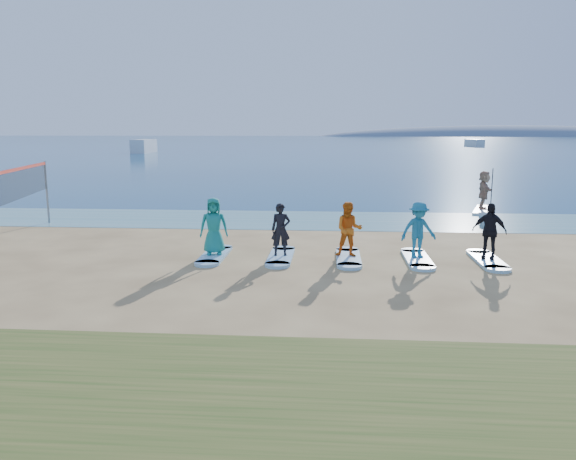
# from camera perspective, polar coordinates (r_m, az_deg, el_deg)

# --- Properties ---
(ground) EXTENTS (600.00, 600.00, 0.00)m
(ground) POSITION_cam_1_polar(r_m,az_deg,el_deg) (13.32, 3.64, -6.25)
(ground) COLOR tan
(ground) RESTS_ON ground
(shallow_water) EXTENTS (600.00, 600.00, 0.00)m
(shallow_water) POSITION_cam_1_polar(r_m,az_deg,el_deg) (23.57, 4.04, 1.01)
(shallow_water) COLOR teal
(shallow_water) RESTS_ON ground
(ocean) EXTENTS (600.00, 600.00, 0.00)m
(ocean) POSITION_cam_1_polar(r_m,az_deg,el_deg) (172.81, 4.48, 8.93)
(ocean) COLOR navy
(ocean) RESTS_ON ground
(island_ridge) EXTENTS (220.00, 56.00, 18.00)m
(island_ridge) POSITION_cam_1_polar(r_m,az_deg,el_deg) (326.86, 21.62, 8.85)
(island_ridge) COLOR slate
(island_ridge) RESTS_ON ground
(volleyball_net) EXTENTS (2.14, 8.85, 2.50)m
(volleyball_net) POSITION_cam_1_polar(r_m,az_deg,el_deg) (20.44, -26.53, 3.91)
(volleyball_net) COLOR gray
(volleyball_net) RESTS_ON ground
(paddleboard) EXTENTS (1.60, 3.07, 0.12)m
(paddleboard) POSITION_cam_1_polar(r_m,az_deg,el_deg) (27.61, 19.17, 1.92)
(paddleboard) COLOR silver
(paddleboard) RESTS_ON ground
(paddleboarder) EXTENTS (0.77, 1.69, 1.76)m
(paddleboarder) POSITION_cam_1_polar(r_m,az_deg,el_deg) (27.50, 19.28, 3.86)
(paddleboarder) COLOR tan
(paddleboarder) RESTS_ON paddleboard
(boat_offshore_a) EXTENTS (2.60, 7.62, 2.13)m
(boat_offshore_a) POSITION_cam_1_polar(r_m,az_deg,el_deg) (94.70, -14.40, 7.61)
(boat_offshore_a) COLOR silver
(boat_offshore_a) RESTS_ON ground
(boat_offshore_b) EXTENTS (3.00, 6.59, 1.62)m
(boat_offshore_b) POSITION_cam_1_polar(r_m,az_deg,el_deg) (129.10, 18.38, 8.03)
(boat_offshore_b) COLOR silver
(boat_offshore_b) RESTS_ON ground
(surfboard_0) EXTENTS (0.70, 2.20, 0.09)m
(surfboard_0) POSITION_cam_1_polar(r_m,az_deg,el_deg) (16.95, -7.48, -2.57)
(surfboard_0) COLOR #97CBEA
(surfboard_0) RESTS_ON ground
(student_0) EXTENTS (0.91, 0.68, 1.69)m
(student_0) POSITION_cam_1_polar(r_m,az_deg,el_deg) (16.78, -7.55, 0.40)
(student_0) COLOR #1B857D
(student_0) RESTS_ON surfboard_0
(surfboard_1) EXTENTS (0.70, 2.20, 0.09)m
(surfboard_1) POSITION_cam_1_polar(r_m,az_deg,el_deg) (16.66, -0.73, -2.71)
(surfboard_1) COLOR #97CBEA
(surfboard_1) RESTS_ON ground
(student_1) EXTENTS (0.61, 0.45, 1.54)m
(student_1) POSITION_cam_1_polar(r_m,az_deg,el_deg) (16.49, -0.74, 0.06)
(student_1) COLOR black
(student_1) RESTS_ON surfboard_1
(surfboard_2) EXTENTS (0.70, 2.20, 0.09)m
(surfboard_2) POSITION_cam_1_polar(r_m,az_deg,el_deg) (16.60, 6.16, -2.81)
(surfboard_2) COLOR #97CBEA
(surfboard_2) RESTS_ON ground
(student_2) EXTENTS (0.81, 0.65, 1.60)m
(student_2) POSITION_cam_1_polar(r_m,az_deg,el_deg) (16.43, 6.21, 0.07)
(student_2) COLOR orange
(student_2) RESTS_ON surfboard_2
(surfboard_3) EXTENTS (0.70, 2.20, 0.09)m
(surfboard_3) POSITION_cam_1_polar(r_m,az_deg,el_deg) (16.78, 12.99, -2.88)
(surfboard_3) COLOR #97CBEA
(surfboard_3) RESTS_ON ground
(student_3) EXTENTS (1.18, 0.86, 1.63)m
(student_3) POSITION_cam_1_polar(r_m,az_deg,el_deg) (16.61, 13.11, 0.01)
(student_3) COLOR teal
(student_3) RESTS_ON surfboard_3
(surfboard_4) EXTENTS (0.70, 2.20, 0.09)m
(surfboard_4) POSITION_cam_1_polar(r_m,az_deg,el_deg) (17.19, 19.60, -2.90)
(surfboard_4) COLOR #97CBEA
(surfboard_4) RESTS_ON ground
(student_4) EXTENTS (1.03, 0.73, 1.62)m
(student_4) POSITION_cam_1_polar(r_m,az_deg,el_deg) (17.03, 19.77, -0.10)
(student_4) COLOR black
(student_4) RESTS_ON surfboard_4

